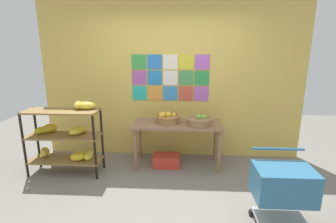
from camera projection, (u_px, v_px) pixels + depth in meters
The scene contains 8 objects.
ground at pixel (165, 206), 3.13m from camera, with size 9.16×9.16×0.00m, color slate.
back_wall_with_art at pixel (172, 78), 4.35m from camera, with size 4.49×0.07×2.78m.
banana_shelf_unit at pixel (68, 136), 3.86m from camera, with size 1.10×0.43×1.13m.
display_table at pixel (177, 129), 4.09m from camera, with size 1.43×0.59×0.73m.
fruit_basket_left at pixel (167, 118), 4.06m from camera, with size 0.39×0.39×0.19m.
fruit_basket_back_left at pixel (200, 121), 3.94m from camera, with size 0.39×0.39×0.17m.
produce_crate_under_table at pixel (167, 160), 4.19m from camera, with size 0.44×0.30×0.19m, color red.
shopping_cart at pixel (283, 186), 2.68m from camera, with size 0.60×0.46×0.82m.
Camera 1 is at (0.20, -2.74, 1.91)m, focal length 27.07 mm.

